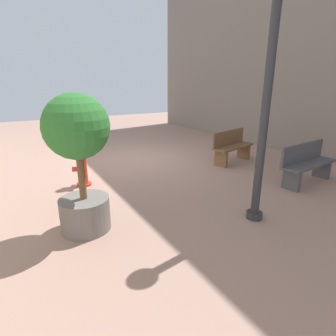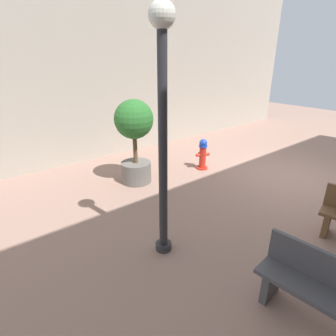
{
  "view_description": "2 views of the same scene",
  "coord_description": "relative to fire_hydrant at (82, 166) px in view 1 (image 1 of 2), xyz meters",
  "views": [
    {
      "loc": [
        3.3,
        7.55,
        2.3
      ],
      "look_at": [
        0.71,
        3.14,
        0.68
      ],
      "focal_mm": 28.76,
      "sensor_mm": 36.0,
      "label": 1
    },
    {
      "loc": [
        -3.29,
        6.99,
        3.12
      ],
      "look_at": [
        1.08,
        3.5,
        0.83
      ],
      "focal_mm": 29.2,
      "sensor_mm": 36.0,
      "label": 2
    }
  ],
  "objects": [
    {
      "name": "street_lamp",
      "position": [
        -2.21,
        3.17,
        1.9
      ],
      "size": [
        0.36,
        0.36,
        3.79
      ],
      "color": "#2D2D33",
      "rests_on": "ground_plane"
    },
    {
      "name": "fire_hydrant",
      "position": [
        0.0,
        0.0,
        0.0
      ],
      "size": [
        0.4,
        0.42,
        0.92
      ],
      "color": "red",
      "rests_on": "ground_plane"
    },
    {
      "name": "ground_plane",
      "position": [
        -2.01,
        -1.45,
        -0.46
      ],
      "size": [
        23.4,
        23.4,
        0.0
      ],
      "primitive_type": "plane",
      "color": "#9E7A6B"
    },
    {
      "name": "bench_near",
      "position": [
        -4.33,
        0.29,
        0.03
      ],
      "size": [
        1.58,
        0.79,
        0.95
      ],
      "color": "brown",
      "rests_on": "ground_plane"
    },
    {
      "name": "bench_far",
      "position": [
        -4.62,
        2.51,
        0.04
      ],
      "size": [
        1.76,
        0.6,
        0.95
      ],
      "color": "#4C4C51",
      "rests_on": "ground_plane"
    },
    {
      "name": "planter_tree",
      "position": [
        0.45,
        2.03,
        0.85
      ],
      "size": [
        0.98,
        0.98,
        2.18
      ],
      "color": "slate",
      "rests_on": "ground_plane"
    }
  ]
}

